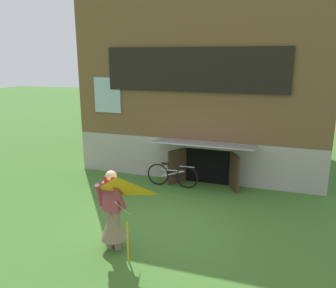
{
  "coord_description": "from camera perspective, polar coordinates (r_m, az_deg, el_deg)",
  "views": [
    {
      "loc": [
        2.45,
        -6.76,
        3.75
      ],
      "look_at": [
        -0.03,
        0.71,
        1.74
      ],
      "focal_mm": 36.76,
      "sensor_mm": 36.0,
      "label": 1
    }
  ],
  "objects": [
    {
      "name": "person",
      "position": [
        6.98,
        -9.15,
        -11.81
      ],
      "size": [
        0.61,
        0.53,
        1.64
      ],
      "rotation": [
        0.0,
        0.0,
        0.37
      ],
      "color": "#7F6B51",
      "rests_on": "ground_plane"
    },
    {
      "name": "ground_plane",
      "position": [
        8.11,
        -1.41,
        -13.18
      ],
      "size": [
        60.0,
        60.0,
        0.0
      ],
      "primitive_type": "plane",
      "color": "#3D6B28"
    },
    {
      "name": "bicycle_silver",
      "position": [
        10.16,
        0.71,
        -5.21
      ],
      "size": [
        1.55,
        0.08,
        0.71
      ],
      "rotation": [
        0.0,
        0.0,
        0.02
      ],
      "color": "black",
      "rests_on": "ground_plane"
    },
    {
      "name": "log_house",
      "position": [
        12.33,
        6.95,
        9.59
      ],
      "size": [
        7.66,
        5.68,
        5.49
      ],
      "color": "#9E998E",
      "rests_on": "ground_plane"
    },
    {
      "name": "kite",
      "position": [
        6.11,
        -8.39,
        -9.15
      ],
      "size": [
        1.01,
        1.0,
        1.64
      ],
      "color": "orange",
      "rests_on": "ground_plane"
    }
  ]
}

